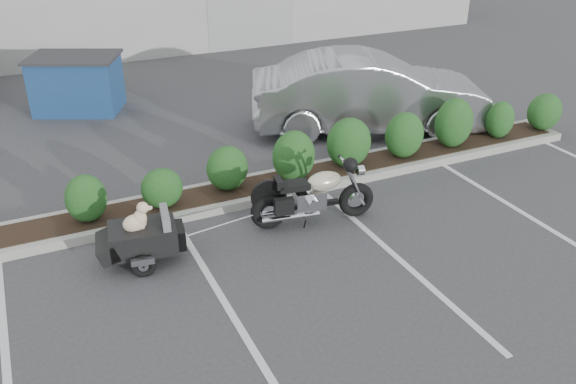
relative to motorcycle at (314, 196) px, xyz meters
name	(u,v)px	position (x,y,z in m)	size (l,w,h in m)	color
ground	(306,255)	(-0.55, -0.83, -0.48)	(90.00, 90.00, 0.00)	#38383A
planter_kerb	(301,180)	(0.45, 1.37, -0.41)	(12.00, 1.00, 0.15)	#9E9E93
motorcycle	(314,196)	(0.00, 0.00, 0.00)	(2.09, 0.83, 1.20)	black
pet_trailer	(142,237)	(-2.78, 0.02, -0.06)	(1.69, 0.96, 1.00)	black
sedan	(370,93)	(3.00, 3.17, 0.37)	(1.80, 5.15, 1.70)	#A1A2A8
dumpster	(77,83)	(-2.64, 7.25, 0.20)	(2.43, 2.12, 1.34)	navy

